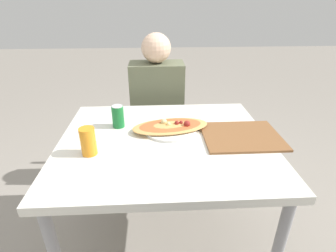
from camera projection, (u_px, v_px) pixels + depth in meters
name	position (u px, v px, depth m)	size (l,w,h in m)	color
ground_plane	(166.00, 243.00, 1.70)	(14.00, 14.00, 0.00)	gray
dining_table	(165.00, 152.00, 1.39)	(1.08, 0.93, 0.77)	silver
chair_far_seated	(157.00, 119.00, 2.17)	(0.40, 0.40, 0.93)	#4C4C4C
person_seated	(157.00, 102.00, 1.98)	(0.39, 0.25, 1.21)	#2D2D38
pizza_main	(171.00, 127.00, 1.43)	(0.44, 0.29, 0.06)	white
soda_can	(118.00, 116.00, 1.45)	(0.07, 0.07, 0.12)	#197233
drink_glass	(88.00, 141.00, 1.20)	(0.07, 0.07, 0.13)	orange
serving_tray	(242.00, 136.00, 1.36)	(0.40, 0.32, 0.01)	brown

